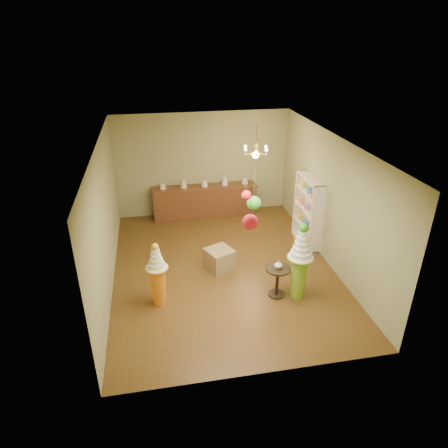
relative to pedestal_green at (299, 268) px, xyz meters
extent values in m
plane|color=#563917|center=(-1.31, 1.39, -0.71)|extent=(6.50, 6.50, 0.00)
plane|color=silver|center=(-1.31, 1.39, 2.29)|extent=(6.50, 6.50, 0.00)
cube|color=#999B6B|center=(-1.31, 4.64, 0.79)|extent=(5.00, 0.04, 3.00)
cube|color=#999B6B|center=(-1.31, -1.86, 0.79)|extent=(5.00, 0.04, 3.00)
cube|color=#999B6B|center=(-3.81, 1.39, 0.79)|extent=(0.04, 6.50, 3.00)
cube|color=#999B6B|center=(1.19, 1.39, 0.79)|extent=(0.04, 6.50, 3.00)
cone|color=#80B327|center=(0.00, 0.00, -0.23)|extent=(0.40, 0.40, 0.96)
cylinder|color=white|center=(0.00, 0.00, 0.26)|extent=(0.54, 0.54, 0.03)
cylinder|color=white|center=(0.00, 0.00, 0.33)|extent=(0.44, 0.44, 0.11)
cylinder|color=white|center=(0.00, 0.00, 0.44)|extent=(0.36, 0.36, 0.11)
cylinder|color=white|center=(0.00, 0.00, 0.55)|extent=(0.30, 0.30, 0.11)
cylinder|color=white|center=(0.00, 0.00, 0.66)|extent=(0.24, 0.24, 0.11)
cylinder|color=white|center=(0.00, 0.00, 0.78)|extent=(0.20, 0.20, 0.11)
sphere|color=#379620|center=(0.00, 0.00, 0.91)|extent=(0.19, 0.19, 0.19)
cone|color=orange|center=(-2.83, 0.31, -0.29)|extent=(0.42, 0.42, 0.85)
cylinder|color=white|center=(-2.83, 0.31, 0.15)|extent=(0.51, 0.51, 0.03)
cylinder|color=white|center=(-2.83, 0.31, 0.21)|extent=(0.38, 0.38, 0.10)
cylinder|color=white|center=(-2.83, 0.31, 0.31)|extent=(0.30, 0.30, 0.10)
cylinder|color=white|center=(-2.83, 0.31, 0.41)|extent=(0.24, 0.24, 0.10)
cylinder|color=white|center=(-2.83, 0.31, 0.51)|extent=(0.20, 0.20, 0.10)
sphere|color=gold|center=(-2.83, 0.31, 0.61)|extent=(0.14, 0.14, 0.14)
cube|color=#988153|center=(-1.40, 1.37, -0.46)|extent=(0.74, 0.74, 0.51)
cube|color=brown|center=(-1.31, 4.36, -0.26)|extent=(3.00, 0.50, 0.90)
cube|color=brown|center=(-1.31, 4.36, 0.19)|extent=(3.04, 0.54, 0.03)
cylinder|color=white|center=(-2.51, 4.36, 0.29)|extent=(0.18, 0.18, 0.16)
cylinder|color=white|center=(-1.91, 4.36, 0.33)|extent=(0.18, 0.18, 0.24)
cylinder|color=white|center=(-1.31, 4.36, 0.29)|extent=(0.18, 0.18, 0.16)
cylinder|color=white|center=(-0.71, 4.36, 0.33)|extent=(0.18, 0.18, 0.24)
cylinder|color=white|center=(-0.11, 4.36, 0.29)|extent=(0.18, 0.18, 0.16)
cube|color=white|center=(1.17, 2.19, 0.19)|extent=(0.04, 1.20, 1.80)
cube|color=white|center=(1.01, 2.19, -0.21)|extent=(0.30, 1.14, 0.03)
cube|color=white|center=(1.01, 2.19, 0.24)|extent=(0.30, 1.14, 0.03)
cube|color=white|center=(1.01, 2.19, 0.69)|extent=(0.30, 1.14, 0.03)
cylinder|color=black|center=(-0.40, 0.14, -0.69)|extent=(0.39, 0.39, 0.03)
cylinder|color=black|center=(-0.40, 0.14, -0.39)|extent=(0.08, 0.08, 0.65)
cylinder|color=black|center=(-0.40, 0.14, -0.06)|extent=(0.59, 0.59, 0.03)
imported|color=white|center=(-0.40, 0.14, 0.04)|extent=(0.22, 0.22, 0.17)
cylinder|color=#40392E|center=(-1.37, -1.20, 2.01)|extent=(0.01, 0.01, 0.55)
sphere|color=red|center=(-1.37, -1.20, 1.73)|extent=(0.24, 0.24, 0.24)
cylinder|color=#40392E|center=(-1.00, -0.02, 1.90)|extent=(0.01, 0.01, 0.77)
sphere|color=#379620|center=(-1.00, -0.02, 1.51)|extent=(0.26, 0.26, 0.26)
cylinder|color=#40392E|center=(-1.22, -0.29, 2.04)|extent=(0.01, 0.01, 0.50)
sphere|color=red|center=(-1.22, -0.29, 1.79)|extent=(0.17, 0.17, 0.17)
cylinder|color=#E0B44F|center=(-0.22, 2.84, 2.04)|extent=(0.02, 0.02, 0.50)
cylinder|color=#E0B44F|center=(-0.22, 2.84, 1.74)|extent=(0.10, 0.10, 0.30)
sphere|color=#E5AA7D|center=(-0.22, 2.84, 1.54)|extent=(0.18, 0.18, 0.18)
camera|label=1|loc=(-2.76, -6.42, 4.37)|focal=32.00mm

